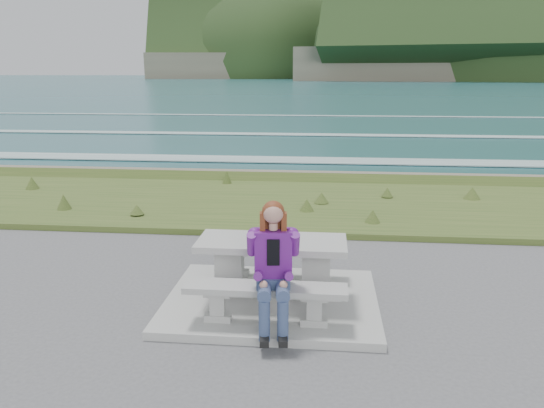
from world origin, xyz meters
name	(u,v)px	position (x,y,z in m)	size (l,w,h in m)	color
concrete_slab	(272,301)	(0.00, 0.00, 0.05)	(2.60, 2.10, 0.10)	#9C9C97
picnic_table	(272,253)	(0.00, 0.00, 0.68)	(1.80, 0.75, 0.75)	#9C9C97
bench_landward	(265,294)	(0.00, -0.70, 0.45)	(1.80, 0.35, 0.45)	#9C9C97
bench_seaward	(277,252)	(0.00, 0.70, 0.45)	(1.80, 0.35, 0.45)	#9C9C97
grass_verge	(295,207)	(0.00, 5.00, 0.00)	(160.00, 4.50, 0.22)	#354E1D
shore_drop	(302,180)	(0.00, 7.90, 0.00)	(160.00, 0.80, 2.20)	brown
ocean	(315,152)	(0.00, 25.09, -1.74)	(1600.00, 1600.00, 0.09)	#20545B
seated_woman	(273,285)	(0.10, -0.83, 0.62)	(0.46, 0.73, 1.40)	navy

